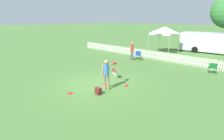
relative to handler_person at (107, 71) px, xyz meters
name	(u,v)px	position (x,y,z in m)	size (l,w,h in m)	color
ground_plane	(98,84)	(-0.98, 0.20, -1.05)	(240.00, 240.00, 0.00)	#4C7A38
handler_person	(107,71)	(0.00, 0.00, 0.00)	(0.44, 1.11, 1.67)	tan
leaping_dog	(115,71)	(-0.92, 1.66, -0.57)	(0.63, 0.98, 0.79)	beige
frisbee_near_handler	(70,93)	(-0.97, -1.73, -1.04)	(0.25, 0.25, 0.02)	red
frisbee_near_dog	(105,84)	(-0.61, 0.41, -1.04)	(0.25, 0.25, 0.02)	red
frisbee_midfield	(126,86)	(0.45, 1.12, -1.04)	(0.25, 0.25, 0.02)	red
frisbee_far_scatter	(105,73)	(-2.16, 1.90, -1.04)	(0.25, 0.25, 0.02)	red
backpack_on_grass	(98,91)	(0.15, -0.80, -0.88)	(0.34, 0.24, 0.36)	maroon
picket_fence	(164,57)	(-0.98, 8.27, -0.65)	(22.15, 0.04, 0.81)	silver
folding_chair_blue_left	(138,55)	(-2.90, 6.97, -0.52)	(0.64, 0.65, 0.88)	#333338
folding_chair_center	(213,67)	(3.33, 7.13, -0.59)	(0.66, 0.67, 0.79)	#333338
canopy_tent_main	(165,31)	(-3.02, 12.01, 1.42)	(2.53, 2.53, 2.91)	#B2B2B2
spectator_standing	(132,49)	(-3.36, 6.63, -0.04)	(0.41, 0.27, 1.67)	#474C5B
equipment_trailer	(204,42)	(0.03, 15.78, 0.12)	(5.66, 2.66, 2.21)	silver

